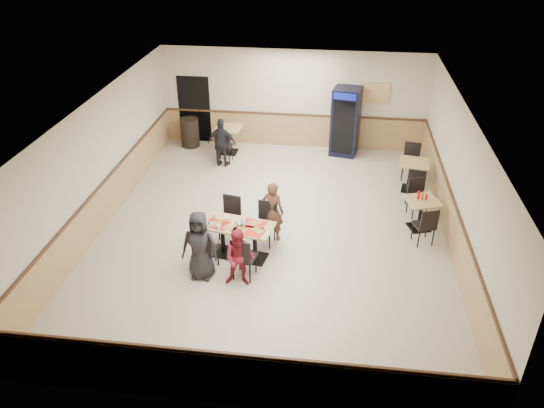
# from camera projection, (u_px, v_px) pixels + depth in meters

# --- Properties ---
(ground) EXTENTS (10.00, 10.00, 0.00)m
(ground) POSITION_uv_depth(u_px,v_px,m) (273.00, 230.00, 12.43)
(ground) COLOR beige
(ground) RESTS_ON ground
(room_shell) EXTENTS (10.00, 10.00, 10.00)m
(room_shell) POSITION_uv_depth(u_px,v_px,m) (351.00, 165.00, 14.14)
(room_shell) COLOR silver
(room_shell) RESTS_ON ground
(main_table) EXTENTS (1.59, 1.00, 0.79)m
(main_table) POSITION_uv_depth(u_px,v_px,m) (239.00, 235.00, 11.27)
(main_table) COLOR black
(main_table) RESTS_ON ground
(main_chairs) EXTENTS (1.61, 1.94, 1.00)m
(main_chairs) POSITION_uv_depth(u_px,v_px,m) (236.00, 236.00, 11.30)
(main_chairs) COLOR black
(main_chairs) RESTS_ON ground
(diner_woman_left) EXTENTS (0.74, 0.48, 1.50)m
(diner_woman_left) POSITION_uv_depth(u_px,v_px,m) (200.00, 246.00, 10.55)
(diner_woman_left) COLOR black
(diner_woman_left) RESTS_ON ground
(diner_woman_right) EXTENTS (0.63, 0.50, 1.26)m
(diner_woman_right) POSITION_uv_depth(u_px,v_px,m) (240.00, 258.00, 10.38)
(diner_woman_right) COLOR maroon
(diner_woman_right) RESTS_ON ground
(diner_man_opposite) EXTENTS (0.59, 0.46, 1.42)m
(diner_man_opposite) POSITION_uv_depth(u_px,v_px,m) (273.00, 211.00, 11.80)
(diner_man_opposite) COLOR #503222
(diner_man_opposite) RESTS_ON ground
(lone_diner) EXTENTS (0.87, 0.44, 1.42)m
(lone_diner) POSITION_uv_depth(u_px,v_px,m) (222.00, 143.00, 15.10)
(lone_diner) COLOR black
(lone_diner) RESTS_ON ground
(tabletop_clutter) EXTENTS (1.32, 0.72, 0.12)m
(tabletop_clutter) POSITION_uv_depth(u_px,v_px,m) (236.00, 225.00, 11.07)
(tabletop_clutter) COLOR red
(tabletop_clutter) RESTS_ON main_table
(side_table_near) EXTENTS (0.89, 0.89, 0.76)m
(side_table_near) POSITION_uv_depth(u_px,v_px,m) (421.00, 210.00, 12.26)
(side_table_near) COLOR black
(side_table_near) RESTS_ON ground
(side_table_near_chair_south) EXTENTS (0.56, 0.56, 0.96)m
(side_table_near_chair_south) POSITION_uv_depth(u_px,v_px,m) (424.00, 224.00, 11.75)
(side_table_near_chair_south) COLOR black
(side_table_near_chair_south) RESTS_ON ground
(side_table_near_chair_north) EXTENTS (0.56, 0.56, 0.96)m
(side_table_near_chair_north) POSITION_uv_depth(u_px,v_px,m) (418.00, 198.00, 12.79)
(side_table_near_chair_north) COLOR black
(side_table_near_chair_north) RESTS_ON ground
(side_table_far) EXTENTS (0.87, 0.87, 0.81)m
(side_table_far) POSITION_uv_depth(u_px,v_px,m) (413.00, 172.00, 13.89)
(side_table_far) COLOR black
(side_table_far) RESTS_ON ground
(side_table_far_chair_south) EXTENTS (0.55, 0.55, 1.03)m
(side_table_far_chair_south) POSITION_uv_depth(u_px,v_px,m) (416.00, 184.00, 13.35)
(side_table_far_chair_south) COLOR black
(side_table_far_chair_south) RESTS_ON ground
(side_table_far_chair_north) EXTENTS (0.55, 0.55, 1.03)m
(side_table_far_chair_north) POSITION_uv_depth(u_px,v_px,m) (411.00, 162.00, 14.47)
(side_table_far_chair_north) COLOR black
(side_table_far_chair_north) RESTS_ON ground
(condiment_caddy) EXTENTS (0.23, 0.06, 0.20)m
(condiment_caddy) POSITION_uv_depth(u_px,v_px,m) (422.00, 196.00, 12.14)
(condiment_caddy) COLOR red
(condiment_caddy) RESTS_ON side_table_near
(back_table) EXTENTS (0.80, 0.80, 0.82)m
(back_table) POSITION_uv_depth(u_px,v_px,m) (229.00, 136.00, 15.98)
(back_table) COLOR black
(back_table) RESTS_ON ground
(back_table_chair_lone) EXTENTS (0.50, 0.50, 1.03)m
(back_table_chair_lone) POSITION_uv_depth(u_px,v_px,m) (224.00, 145.00, 15.43)
(back_table_chair_lone) COLOR black
(back_table_chair_lone) RESTS_ON ground
(pepsi_cooler) EXTENTS (0.90, 0.90, 2.04)m
(pepsi_cooler) POSITION_uv_depth(u_px,v_px,m) (345.00, 122.00, 15.70)
(pepsi_cooler) COLOR black
(pepsi_cooler) RESTS_ON ground
(trash_bin) EXTENTS (0.57, 0.57, 0.90)m
(trash_bin) POSITION_uv_depth(u_px,v_px,m) (190.00, 132.00, 16.47)
(trash_bin) COLOR black
(trash_bin) RESTS_ON ground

